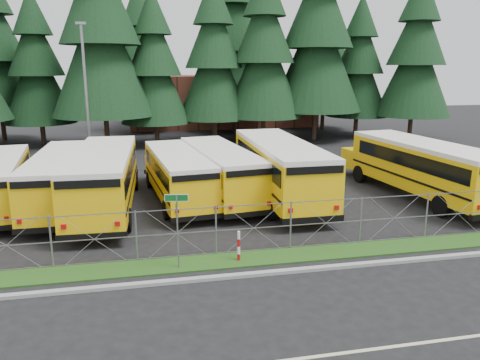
% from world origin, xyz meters
% --- Properties ---
extents(ground, '(120.00, 120.00, 0.00)m').
position_xyz_m(ground, '(0.00, 0.00, 0.00)').
color(ground, black).
rests_on(ground, ground).
extents(curb, '(50.00, 0.25, 0.12)m').
position_xyz_m(curb, '(0.00, -3.10, 0.06)').
color(curb, gray).
rests_on(curb, ground).
extents(grass_verge, '(50.00, 1.40, 0.06)m').
position_xyz_m(grass_verge, '(0.00, -1.70, 0.03)').
color(grass_verge, '#1D4313').
rests_on(grass_verge, ground).
extents(road_lane_line, '(50.00, 0.12, 0.01)m').
position_xyz_m(road_lane_line, '(0.00, -8.00, 0.01)').
color(road_lane_line, beige).
rests_on(road_lane_line, ground).
extents(chainlink_fence, '(44.00, 0.10, 2.00)m').
position_xyz_m(chainlink_fence, '(0.00, -1.00, 1.00)').
color(chainlink_fence, gray).
rests_on(chainlink_fence, ground).
extents(brick_building, '(22.00, 10.00, 6.00)m').
position_xyz_m(brick_building, '(6.00, 40.00, 3.00)').
color(brick_building, brown).
rests_on(brick_building, ground).
extents(bus_2, '(2.67, 10.92, 2.86)m').
position_xyz_m(bus_2, '(-7.73, 6.80, 1.43)').
color(bus_2, '#FFB608').
rests_on(bus_2, ground).
extents(bus_3, '(3.22, 12.01, 3.12)m').
position_xyz_m(bus_3, '(-5.57, 5.93, 1.56)').
color(bus_3, '#FFB608').
rests_on(bus_3, ground).
extents(bus_4, '(3.57, 10.60, 2.72)m').
position_xyz_m(bus_4, '(-1.90, 6.90, 1.36)').
color(bus_4, '#FFB608').
rests_on(bus_4, ground).
extents(bus_5, '(3.91, 11.07, 2.84)m').
position_xyz_m(bus_5, '(0.42, 7.08, 1.42)').
color(bus_5, '#FFB608').
rests_on(bus_5, ground).
extents(bus_6, '(2.95, 12.38, 3.24)m').
position_xyz_m(bus_6, '(3.56, 6.26, 1.62)').
color(bus_6, '#FFB608').
rests_on(bus_6, ground).
extents(bus_east, '(4.06, 12.21, 3.14)m').
position_xyz_m(bus_east, '(11.32, 5.03, 1.57)').
color(bus_east, '#FFB608').
rests_on(bus_east, ground).
extents(street_sign, '(0.83, 0.55, 2.81)m').
position_xyz_m(street_sign, '(-2.53, -1.97, 2.03)').
color(street_sign, gray).
rests_on(street_sign, ground).
extents(striped_bollard, '(0.11, 0.11, 1.20)m').
position_xyz_m(striped_bollard, '(-0.27, -1.77, 0.60)').
color(striped_bollard, '#B20C0C').
rests_on(striped_bollard, ground).
extents(light_standard, '(0.70, 0.35, 10.14)m').
position_xyz_m(light_standard, '(-7.48, 17.94, 5.50)').
color(light_standard, gray).
rests_on(light_standard, ground).
extents(conifer_2, '(6.30, 6.30, 13.93)m').
position_xyz_m(conifer_2, '(-12.68, 27.94, 6.96)').
color(conifer_2, black).
rests_on(conifer_2, ground).
extents(conifer_3, '(8.89, 8.89, 19.67)m').
position_xyz_m(conifer_3, '(-6.76, 25.10, 9.83)').
color(conifer_3, black).
rests_on(conifer_3, ground).
extents(conifer_4, '(6.31, 6.31, 13.96)m').
position_xyz_m(conifer_4, '(-2.35, 25.90, 6.98)').
color(conifer_4, black).
rests_on(conifer_4, ground).
extents(conifer_5, '(6.94, 6.94, 15.36)m').
position_xyz_m(conifer_5, '(3.13, 26.45, 7.68)').
color(conifer_5, black).
rests_on(conifer_5, ground).
extents(conifer_6, '(7.41, 7.41, 16.39)m').
position_xyz_m(conifer_6, '(7.75, 25.67, 8.20)').
color(conifer_6, black).
rests_on(conifer_6, ground).
extents(conifer_7, '(8.79, 8.79, 19.43)m').
position_xyz_m(conifer_7, '(13.10, 26.10, 9.71)').
color(conifer_7, black).
rests_on(conifer_7, ground).
extents(conifer_8, '(6.39, 6.39, 14.12)m').
position_xyz_m(conifer_8, '(18.19, 27.47, 7.06)').
color(conifer_8, black).
rests_on(conifer_8, ground).
extents(conifer_9, '(7.22, 7.22, 15.96)m').
position_xyz_m(conifer_9, '(22.46, 24.20, 7.98)').
color(conifer_9, black).
rests_on(conifer_9, ground).
extents(conifer_11, '(7.19, 7.19, 15.90)m').
position_xyz_m(conifer_11, '(-3.51, 35.36, 7.95)').
color(conifer_11, black).
rests_on(conifer_11, ground).
extents(conifer_12, '(8.65, 8.65, 19.12)m').
position_xyz_m(conifer_12, '(6.51, 33.80, 9.56)').
color(conifer_12, black).
rests_on(conifer_12, ground).
extents(conifer_13, '(7.34, 7.34, 16.23)m').
position_xyz_m(conifer_13, '(16.73, 33.15, 8.12)').
color(conifer_13, black).
rests_on(conifer_13, ground).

